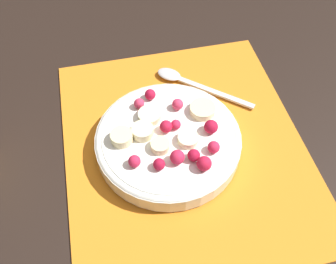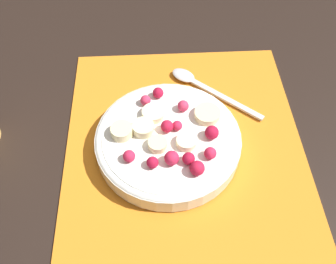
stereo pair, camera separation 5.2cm
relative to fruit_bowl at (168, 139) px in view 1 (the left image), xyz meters
name	(u,v)px [view 1 (the left image)]	position (x,y,z in m)	size (l,w,h in m)	color
ground_plane	(184,146)	(0.00, -0.02, -0.02)	(3.00, 3.00, 0.00)	black
placemat	(184,145)	(0.00, -0.02, -0.02)	(0.41, 0.35, 0.01)	orange
fruit_bowl	(168,139)	(0.00, 0.00, 0.00)	(0.21, 0.21, 0.05)	silver
spoon	(185,81)	(0.12, -0.06, -0.01)	(0.13, 0.14, 0.01)	silver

